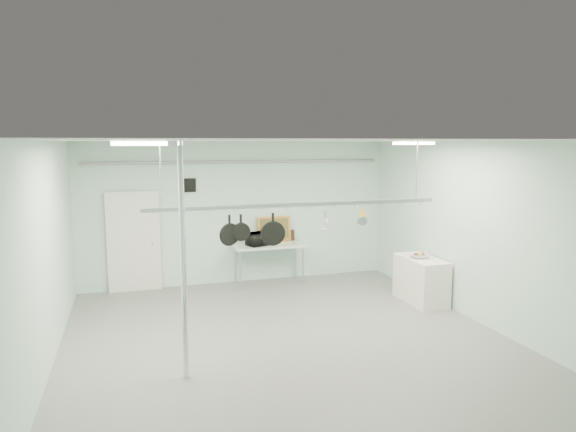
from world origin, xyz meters
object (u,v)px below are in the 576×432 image
object	(u,v)px
coffee_canister	(274,239)
pot_rack	(298,203)
fruit_bowl	(419,256)
microwave	(259,239)
chrome_pole	(183,263)
skillet_left	(230,230)
prep_table	(269,248)
side_cabinet	(421,280)
skillet_mid	(241,227)
skillet_right	(273,229)

from	to	relation	value
coffee_canister	pot_rack	bearing A→B (deg)	-98.87
fruit_bowl	microwave	bearing A→B (deg)	141.68
pot_rack	chrome_pole	bearing A→B (deg)	-154.65
pot_rack	skillet_left	bearing A→B (deg)	180.00
fruit_bowl	skillet_left	bearing A→B (deg)	-164.47
prep_table	side_cabinet	size ratio (longest dim) A/B	1.33
pot_rack	skillet_left	world-z (taller)	pot_rack
microwave	skillet_mid	size ratio (longest dim) A/B	1.30
side_cabinet	coffee_canister	xyz separation A→B (m)	(-2.44, 2.20, 0.56)
microwave	coffee_canister	distance (m)	0.35
fruit_bowl	skillet_right	bearing A→B (deg)	-161.46
coffee_canister	skillet_left	xyz separation A→B (m)	(-1.62, -3.30, 0.85)
side_cabinet	skillet_mid	distance (m)	4.28
chrome_pole	prep_table	distance (m)	4.85
pot_rack	skillet_mid	bearing A→B (deg)	180.00
skillet_left	skillet_right	world-z (taller)	same
microwave	skillet_left	world-z (taller)	skillet_left
skillet_left	chrome_pole	bearing A→B (deg)	-150.92
chrome_pole	coffee_canister	size ratio (longest dim) A/B	15.06
coffee_canister	prep_table	bearing A→B (deg)	178.56
coffee_canister	skillet_mid	bearing A→B (deg)	-113.65
microwave	coffee_canister	size ratio (longest dim) A/B	2.47
skillet_mid	coffee_canister	bearing A→B (deg)	75.23
side_cabinet	microwave	size ratio (longest dim) A/B	2.28
chrome_pole	prep_table	size ratio (longest dim) A/B	2.00
chrome_pole	skillet_left	bearing A→B (deg)	48.57
prep_table	skillet_mid	size ratio (longest dim) A/B	3.95
skillet_mid	pot_rack	bearing A→B (deg)	8.88
prep_table	coffee_canister	bearing A→B (deg)	-1.44
pot_rack	fruit_bowl	bearing A→B (deg)	21.01
prep_table	fruit_bowl	size ratio (longest dim) A/B	4.41
chrome_pole	pot_rack	distance (m)	2.19
side_cabinet	coffee_canister	distance (m)	3.33
chrome_pole	fruit_bowl	world-z (taller)	chrome_pole
fruit_bowl	skillet_left	distance (m)	4.25
skillet_left	skillet_mid	size ratio (longest dim) A/B	1.12
skillet_left	skillet_mid	xyz separation A→B (m)	(0.18, 0.00, 0.02)
prep_table	fruit_bowl	distance (m)	3.32
prep_table	side_cabinet	distance (m)	3.39
skillet_left	skillet_mid	bearing A→B (deg)	-19.50
chrome_pole	prep_table	bearing A→B (deg)	61.29
side_cabinet	pot_rack	distance (m)	3.62
prep_table	side_cabinet	xyz separation A→B (m)	(2.55, -2.20, -0.38)
side_cabinet	skillet_mid	bearing A→B (deg)	-164.17
skillet_mid	fruit_bowl	bearing A→B (deg)	25.09
skillet_left	skillet_right	size ratio (longest dim) A/B	0.87
prep_table	microwave	xyz separation A→B (m)	(-0.23, -0.03, 0.22)
chrome_pole	skillet_right	world-z (taller)	chrome_pole
prep_table	skillet_left	distance (m)	3.77
pot_rack	skillet_left	xyz separation A→B (m)	(-1.11, 0.00, -0.37)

